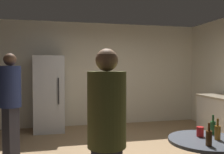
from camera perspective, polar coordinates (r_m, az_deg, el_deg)
The scene contains 9 objects.
wall_back at distance 6.54m, azimuth -1.81°, elevation 0.69°, with size 5.32×0.06×2.70m, color silver.
refrigerator at distance 6.01m, azimuth -14.47°, elevation -3.81°, with size 0.70×0.68×1.80m.
foreground_table at distance 2.97m, azimuth 20.99°, elevation -15.39°, with size 0.80×0.80×0.73m.
beer_bottle_amber at distance 2.95m, azimuth 23.50°, elevation -11.74°, with size 0.06×0.06×0.23m.
beer_bottle_brown at distance 2.70m, azimuth 21.76°, elevation -13.02°, with size 0.06×0.06×0.23m.
beer_bottle_green at distance 3.15m, azimuth 22.59°, elevation -10.83°, with size 0.06×0.06×0.23m.
plastic_cup_red at distance 3.02m, azimuth 19.95°, elevation -11.94°, with size 0.08×0.08×0.11m, color red.
person_in_olive_shirt at distance 2.17m, azimuth -1.23°, elevation -12.07°, with size 0.48×0.48×1.68m.
person_in_navy_shirt at distance 4.37m, azimuth -22.70°, elevation -4.38°, with size 0.48×0.48×1.76m.
Camera 1 is at (-1.28, -3.78, 1.52)m, focal length 39.01 mm.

